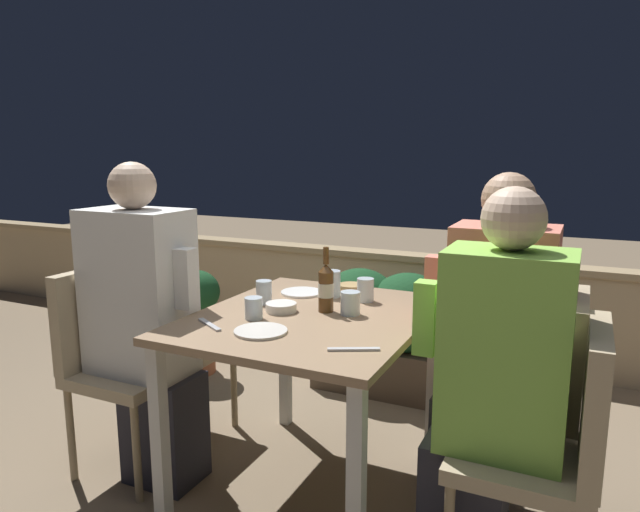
{
  "coord_description": "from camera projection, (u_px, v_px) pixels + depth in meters",
  "views": [
    {
      "loc": [
        0.95,
        -1.94,
        1.4
      ],
      "look_at": [
        0.0,
        0.08,
        0.98
      ],
      "focal_mm": 32.0,
      "sensor_mm": 36.0,
      "label": 1
    }
  ],
  "objects": [
    {
      "name": "ground_plane",
      "position": [
        312.0,
        489.0,
        2.38
      ],
      "size": [
        16.0,
        16.0,
        0.0
      ],
      "primitive_type": "plane",
      "color": "#847056"
    },
    {
      "name": "parapet_wall",
      "position": [
        426.0,
        304.0,
        3.9
      ],
      "size": [
        9.0,
        0.18,
        0.7
      ],
      "color": "tan",
      "rests_on": "ground_plane"
    },
    {
      "name": "dining_table",
      "position": [
        312.0,
        338.0,
        2.26
      ],
      "size": [
        0.86,
        1.04,
        0.76
      ],
      "color": "#937556",
      "rests_on": "ground_plane"
    },
    {
      "name": "planter_hedge",
      "position": [
        407.0,
        328.0,
        3.25
      ],
      "size": [
        1.07,
        0.47,
        0.71
      ],
      "color": "brown",
      "rests_on": "ground_plane"
    },
    {
      "name": "chair_left_near",
      "position": [
        113.0,
        348.0,
        2.47
      ],
      "size": [
        0.43,
        0.42,
        0.89
      ],
      "color": "tan",
      "rests_on": "ground_plane"
    },
    {
      "name": "person_white_polo",
      "position": [
        146.0,
        325.0,
        2.37
      ],
      "size": [
        0.5,
        0.26,
        1.35
      ],
      "color": "#282833",
      "rests_on": "ground_plane"
    },
    {
      "name": "chair_left_far",
      "position": [
        164.0,
        327.0,
        2.78
      ],
      "size": [
        0.43,
        0.42,
        0.89
      ],
      "color": "tan",
      "rests_on": "ground_plane"
    },
    {
      "name": "chair_right_near",
      "position": [
        557.0,
        436.0,
        1.72
      ],
      "size": [
        0.43,
        0.42,
        0.89
      ],
      "color": "tan",
      "rests_on": "ground_plane"
    },
    {
      "name": "person_green_blouse",
      "position": [
        492.0,
        391.0,
        1.78
      ],
      "size": [
        0.47,
        0.26,
        1.29
      ],
      "color": "#282833",
      "rests_on": "ground_plane"
    },
    {
      "name": "chair_right_far",
      "position": [
        544.0,
        388.0,
        2.07
      ],
      "size": [
        0.43,
        0.42,
        0.89
      ],
      "color": "tan",
      "rests_on": "ground_plane"
    },
    {
      "name": "person_coral_top",
      "position": [
        491.0,
        347.0,
        2.13
      ],
      "size": [
        0.47,
        0.26,
        1.32
      ],
      "color": "#282833",
      "rests_on": "ground_plane"
    },
    {
      "name": "beer_bottle",
      "position": [
        326.0,
        287.0,
        2.26
      ],
      "size": [
        0.06,
        0.06,
        0.26
      ],
      "color": "brown",
      "rests_on": "dining_table"
    },
    {
      "name": "plate_0",
      "position": [
        302.0,
        292.0,
        2.56
      ],
      "size": [
        0.19,
        0.19,
        0.01
      ],
      "color": "white",
      "rests_on": "dining_table"
    },
    {
      "name": "plate_1",
      "position": [
        261.0,
        331.0,
        2.02
      ],
      "size": [
        0.19,
        0.19,
        0.01
      ],
      "color": "silver",
      "rests_on": "dining_table"
    },
    {
      "name": "bowl_0",
      "position": [
        281.0,
        306.0,
        2.28
      ],
      "size": [
        0.12,
        0.12,
        0.04
      ],
      "color": "silver",
      "rests_on": "dining_table"
    },
    {
      "name": "bowl_1",
      "position": [
        351.0,
        287.0,
        2.6
      ],
      "size": [
        0.12,
        0.12,
        0.03
      ],
      "color": "tan",
      "rests_on": "dining_table"
    },
    {
      "name": "glass_cup_0",
      "position": [
        264.0,
        292.0,
        2.39
      ],
      "size": [
        0.07,
        0.07,
        0.1
      ],
      "color": "silver",
      "rests_on": "dining_table"
    },
    {
      "name": "glass_cup_1",
      "position": [
        365.0,
        290.0,
        2.42
      ],
      "size": [
        0.07,
        0.07,
        0.1
      ],
      "color": "silver",
      "rests_on": "dining_table"
    },
    {
      "name": "glass_cup_2",
      "position": [
        254.0,
        308.0,
        2.17
      ],
      "size": [
        0.07,
        0.07,
        0.08
      ],
      "color": "silver",
      "rests_on": "dining_table"
    },
    {
      "name": "glass_cup_3",
      "position": [
        332.0,
        284.0,
        2.5
      ],
      "size": [
        0.08,
        0.08,
        0.12
      ],
      "color": "silver",
      "rests_on": "dining_table"
    },
    {
      "name": "glass_cup_4",
      "position": [
        350.0,
        303.0,
        2.23
      ],
      "size": [
        0.08,
        0.08,
        0.09
      ],
      "color": "silver",
      "rests_on": "dining_table"
    },
    {
      "name": "fork_0",
      "position": [
        209.0,
        325.0,
        2.09
      ],
      "size": [
        0.16,
        0.1,
        0.01
      ],
      "color": "silver",
      "rests_on": "dining_table"
    },
    {
      "name": "fork_1",
      "position": [
        354.0,
        349.0,
        1.84
      ],
      "size": [
        0.16,
        0.09,
        0.01
      ],
      "color": "silver",
      "rests_on": "dining_table"
    },
    {
      "name": "potted_plant",
      "position": [
        196.0,
        310.0,
        3.56
      ],
      "size": [
        0.3,
        0.3,
        0.66
      ],
      "color": "#9E5638",
      "rests_on": "ground_plane"
    }
  ]
}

